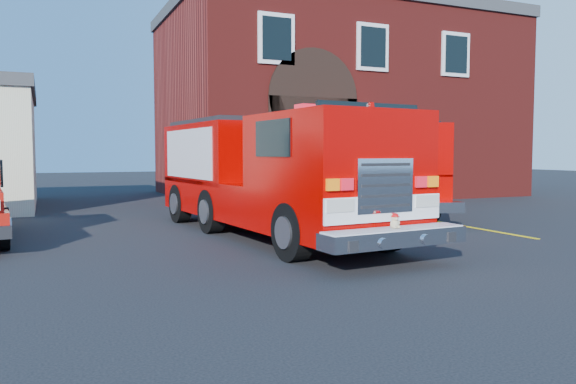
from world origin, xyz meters
name	(u,v)px	position (x,y,z in m)	size (l,w,h in m)	color
ground	(262,257)	(0.00, 0.00, 0.00)	(100.00, 100.00, 0.00)	black
parking_stripe_near	(490,231)	(6.50, 1.00, 0.00)	(0.12, 3.00, 0.01)	yellow
parking_stripe_mid	(417,218)	(6.50, 4.00, 0.00)	(0.12, 3.00, 0.01)	yellow
parking_stripe_far	(364,209)	(6.50, 7.00, 0.00)	(0.12, 3.00, 0.01)	yellow
fire_station	(333,104)	(8.99, 13.98, 4.25)	(15.20, 10.20, 8.45)	maroon
fire_engine	(268,173)	(1.13, 2.56, 1.47)	(3.36, 9.43, 2.85)	black
secondary_truck	(359,163)	(5.85, 6.30, 1.60)	(5.19, 9.47, 2.94)	black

